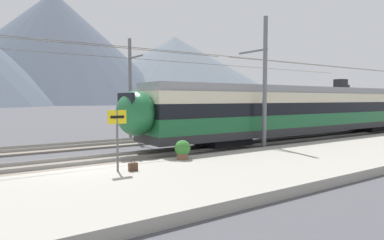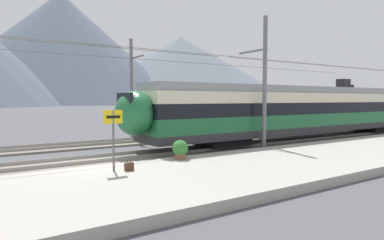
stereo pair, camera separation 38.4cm
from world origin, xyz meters
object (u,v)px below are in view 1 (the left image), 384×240
(platform_sign, at_px, (117,127))
(handbag_near_sign, at_px, (133,167))
(catenary_mast_far_side, at_px, (131,86))
(potted_plant_platform_edge, at_px, (183,149))
(train_far_track, at_px, (320,106))
(train_near_platform, at_px, (303,110))
(catenary_mast_mid, at_px, (263,82))

(platform_sign, bearing_deg, handbag_near_sign, -29.45)
(catenary_mast_far_side, xyz_separation_m, potted_plant_platform_edge, (-2.27, -10.52, -3.11))
(catenary_mast_far_side, height_order, platform_sign, catenary_mast_far_side)
(train_far_track, xyz_separation_m, handbag_near_sign, (-25.23, -9.73, -1.72))
(potted_plant_platform_edge, bearing_deg, train_near_platform, 13.99)
(train_near_platform, bearing_deg, catenary_mast_far_side, 143.32)
(platform_sign, bearing_deg, catenary_mast_mid, 11.56)
(catenary_mast_mid, relative_size, catenary_mast_far_side, 1.00)
(train_near_platform, distance_m, catenary_mast_far_side, 12.60)
(catenary_mast_far_side, bearing_deg, potted_plant_platform_edge, -102.17)
(train_far_track, bearing_deg, handbag_near_sign, -158.92)
(catenary_mast_mid, height_order, platform_sign, catenary_mast_mid)
(train_near_platform, height_order, potted_plant_platform_edge, train_near_platform)
(catenary_mast_far_side, relative_size, platform_sign, 19.62)
(platform_sign, height_order, potted_plant_platform_edge, platform_sign)
(train_far_track, relative_size, catenary_mast_mid, 0.59)
(catenary_mast_far_side, xyz_separation_m, handbag_near_sign, (-5.07, -11.50, -3.41))
(catenary_mast_mid, height_order, handbag_near_sign, catenary_mast_mid)
(catenary_mast_far_side, distance_m, potted_plant_platform_edge, 11.20)
(catenary_mast_far_side, height_order, potted_plant_platform_edge, catenary_mast_far_side)
(platform_sign, bearing_deg, catenary_mast_far_side, 63.69)
(train_near_platform, height_order, train_far_track, same)
(potted_plant_platform_edge, bearing_deg, train_far_track, 21.28)
(train_near_platform, xyz_separation_m, platform_sign, (-15.57, -3.77, -0.23))
(catenary_mast_far_side, distance_m, handbag_near_sign, 13.03)
(platform_sign, relative_size, handbag_near_sign, 5.20)
(train_near_platform, distance_m, platform_sign, 16.02)
(train_far_track, xyz_separation_m, platform_sign, (-25.71, -9.45, -0.23))
(train_near_platform, bearing_deg, train_far_track, 29.23)
(train_far_track, distance_m, handbag_near_sign, 27.09)
(train_near_platform, height_order, platform_sign, train_near_platform)
(train_far_track, height_order, catenary_mast_far_side, catenary_mast_far_side)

